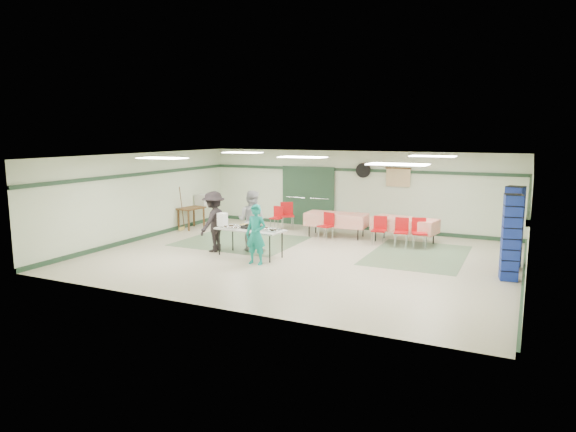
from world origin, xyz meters
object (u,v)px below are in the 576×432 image
at_px(chair_c, 419,230).
at_px(crate_stack_red, 512,237).
at_px(volunteer_grey, 252,221).
at_px(dining_table_b, 336,219).
at_px(volunteer_dark, 214,221).
at_px(volunteer_teal, 256,234).
at_px(dining_table_a, 405,224).
at_px(chair_b, 380,227).
at_px(chair_loose_a, 287,213).
at_px(crate_stack_blue_a, 513,227).
at_px(office_printer, 203,200).
at_px(chair_a, 402,229).
at_px(chair_loose_b, 277,215).
at_px(serving_table, 250,230).
at_px(crate_stack_blue_b, 511,238).
at_px(chair_d, 327,223).
at_px(printer_table, 191,210).
at_px(broom, 182,208).

xyz_separation_m(chair_c, crate_stack_red, (2.50, -1.29, 0.24)).
xyz_separation_m(volunteer_grey, dining_table_b, (1.49, 2.88, -0.29)).
distance_m(volunteer_dark, dining_table_b, 4.19).
bearing_deg(volunteer_teal, dining_table_a, 56.40).
bearing_deg(chair_b, crate_stack_red, -22.89).
relative_size(volunteer_teal, volunteer_grey, 0.89).
xyz_separation_m(chair_loose_a, crate_stack_blue_a, (7.23, -2.26, 0.44)).
bearing_deg(office_printer, crate_stack_blue_a, -0.90).
bearing_deg(chair_a, dining_table_a, 86.52).
bearing_deg(volunteer_teal, chair_loose_b, 110.60).
relative_size(volunteer_grey, office_printer, 3.65).
distance_m(serving_table, volunteer_dark, 1.24).
relative_size(dining_table_b, crate_stack_blue_b, 1.01).
bearing_deg(volunteer_dark, dining_table_b, 145.39).
bearing_deg(chair_loose_b, chair_d, -18.96).
xyz_separation_m(chair_b, printer_table, (-6.63, -0.29, 0.12)).
height_order(chair_b, chair_loose_a, chair_loose_a).
relative_size(serving_table, volunteer_dark, 1.15).
bearing_deg(chair_c, serving_table, -161.86).
relative_size(crate_stack_blue_a, crate_stack_blue_b, 1.03).
bearing_deg(chair_loose_b, printer_table, -155.47).
bearing_deg(crate_stack_blue_b, serving_table, -175.14).
relative_size(volunteer_teal, broom, 1.03).
bearing_deg(chair_b, volunteer_grey, -146.54).
distance_m(volunteer_dark, chair_loose_b, 3.72).
xyz_separation_m(serving_table, office_printer, (-3.88, 3.42, 0.21)).
bearing_deg(crate_stack_blue_a, chair_a, 157.98).
xyz_separation_m(chair_c, office_printer, (-7.80, 0.46, 0.39)).
height_order(serving_table, dining_table_b, dining_table_b).
bearing_deg(broom, dining_table_b, 20.68).
distance_m(chair_b, crate_stack_blue_a, 3.90).
bearing_deg(chair_b, chair_d, 176.57).
bearing_deg(crate_stack_red, chair_a, 156.85).
xyz_separation_m(volunteer_grey, chair_b, (3.07, 2.31, -0.34)).
distance_m(volunteer_teal, dining_table_b, 4.23).
bearing_deg(dining_table_b, chair_loose_a, 163.37).
height_order(volunteer_teal, chair_c, volunteer_teal).
bearing_deg(dining_table_a, chair_a, -76.72).
xyz_separation_m(serving_table, chair_d, (1.08, 2.96, -0.20)).
bearing_deg(crate_stack_blue_b, chair_c, 136.06).
bearing_deg(chair_loose_b, volunteer_dark, -89.78).
relative_size(crate_stack_red, office_printer, 3.30).
relative_size(volunteer_grey, chair_b, 2.01).
bearing_deg(crate_stack_red, dining_table_a, 148.69).
height_order(dining_table_b, crate_stack_blue_a, crate_stack_blue_a).
xyz_separation_m(volunteer_grey, chair_c, (4.24, 2.31, -0.32)).
height_order(dining_table_b, chair_loose_b, chair_loose_b).
relative_size(crate_stack_red, crate_stack_blue_b, 0.79).
bearing_deg(crate_stack_red, office_printer, 170.39).
xyz_separation_m(volunteer_teal, crate_stack_blue_b, (5.89, 1.19, 0.22)).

